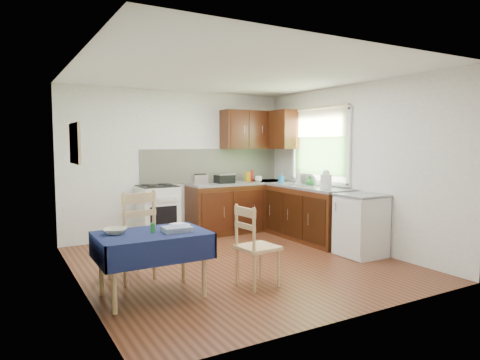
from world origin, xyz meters
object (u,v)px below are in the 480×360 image
dish_rack (307,184)px  kettle (326,180)px  dining_table (152,242)px  chair_far (133,233)px  chair_near (254,244)px  toaster (200,180)px  sandwich_press (224,178)px

dish_rack → kettle: kettle is taller
dish_rack → kettle: size_ratio=1.43×
dining_table → chair_far: size_ratio=1.06×
chair_near → dish_rack: size_ratio=2.17×
chair_near → toaster: (0.52, 2.61, 0.50)m
dining_table → kettle: size_ratio=3.78×
chair_near → toaster: 2.71m
dining_table → chair_near: 1.12m
toaster → sandwich_press: 0.51m
sandwich_press → chair_near: bearing=-113.7°
chair_far → dish_rack: bearing=179.5°
chair_near → kettle: size_ratio=3.10×
dining_table → sandwich_press: size_ratio=3.73×
dish_rack → kettle: bearing=-111.7°
chair_near → dish_rack: dish_rack is taller
dining_table → chair_near: bearing=-9.4°
toaster → chair_far: bearing=-112.3°
dining_table → dish_rack: (3.13, 1.36, 0.35)m
chair_far → sandwich_press: bearing=-153.8°
dish_rack → toaster: bearing=134.5°
dining_table → kettle: 3.17m
chair_near → kettle: 2.28m
dish_rack → chair_far: bearing=-179.5°
chair_far → dining_table: bearing=78.1°
dining_table → chair_near: chair_near is taller
chair_near → kettle: kettle is taller
dining_table → kettle: bearing=18.9°
chair_near → toaster: bearing=-16.3°
dining_table → chair_far: chair_far is taller
chair_far → chair_near: size_ratio=1.15×
chair_far → dish_rack: (3.14, 0.73, 0.36)m
chair_far → toaster: 2.40m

